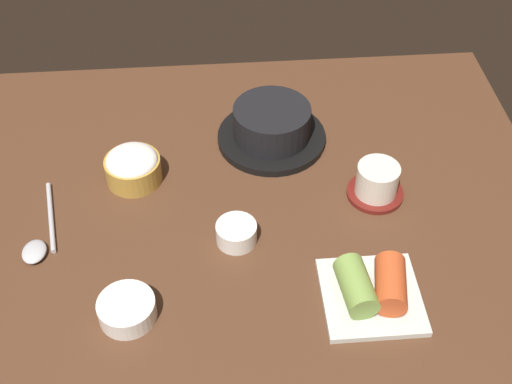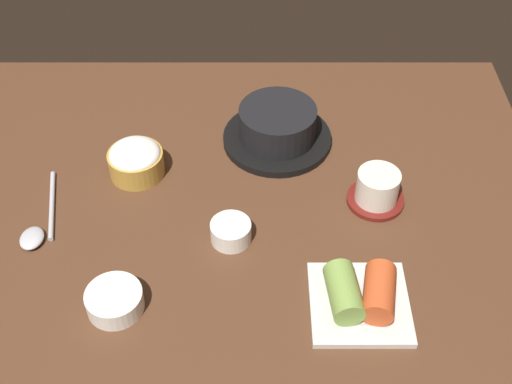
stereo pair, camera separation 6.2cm
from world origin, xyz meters
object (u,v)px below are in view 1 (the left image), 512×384
object	(u,v)px
stone_pot	(272,126)
spoon	(40,240)
tea_cup_with_saucer	(377,182)
banchan_cup_center	(236,233)
rice_bowl	(133,166)
side_bowl_near	(127,309)
kimchi_plate	(372,289)

from	to	relation	value
stone_pot	spoon	xyz separation A→B (cm)	(-37.24, -20.95, -2.62)
tea_cup_with_saucer	banchan_cup_center	xyz separation A→B (cm)	(-22.96, -7.94, -1.10)
stone_pot	rice_bowl	size ratio (longest dim) A/B	2.07
rice_bowl	side_bowl_near	bearing A→B (deg)	-89.17
rice_bowl	kimchi_plate	xyz separation A→B (cm)	(34.26, -27.05, -0.77)
tea_cup_with_saucer	side_bowl_near	bearing A→B (deg)	-152.02
banchan_cup_center	kimchi_plate	distance (cm)	21.97
spoon	stone_pot	bearing A→B (deg)	29.36
tea_cup_with_saucer	spoon	distance (cm)	53.09
rice_bowl	tea_cup_with_saucer	world-z (taller)	tea_cup_with_saucer
stone_pot	banchan_cup_center	size ratio (longest dim) A/B	3.05
side_bowl_near	kimchi_plate	bearing A→B (deg)	0.42
stone_pot	side_bowl_near	bearing A→B (deg)	-123.30
stone_pot	tea_cup_with_saucer	distance (cm)	21.38
rice_bowl	tea_cup_with_saucer	bearing A→B (deg)	-9.85
kimchi_plate	side_bowl_near	size ratio (longest dim) A/B	1.73
stone_pot	rice_bowl	xyz separation A→B (cm)	(-23.59, -8.01, -0.30)
side_bowl_near	stone_pot	bearing A→B (deg)	56.70
side_bowl_near	spoon	size ratio (longest dim) A/B	0.47
tea_cup_with_saucer	kimchi_plate	world-z (taller)	tea_cup_with_saucer
side_bowl_near	spoon	bearing A→B (deg)	134.36
tea_cup_with_saucer	side_bowl_near	world-z (taller)	tea_cup_with_saucer
kimchi_plate	side_bowl_near	world-z (taller)	kimchi_plate
stone_pot	rice_bowl	distance (cm)	24.92
banchan_cup_center	side_bowl_near	size ratio (longest dim) A/B	0.78
rice_bowl	side_bowl_near	xyz separation A→B (cm)	(0.40, -27.30, -1.26)
kimchi_plate	rice_bowl	bearing A→B (deg)	141.70
stone_pot	kimchi_plate	bearing A→B (deg)	-73.08
kimchi_plate	tea_cup_with_saucer	bearing A→B (deg)	76.74
rice_bowl	kimchi_plate	bearing A→B (deg)	-38.30
banchan_cup_center	kimchi_plate	size ratio (longest dim) A/B	0.45
tea_cup_with_saucer	side_bowl_near	xyz separation A→B (cm)	(-38.64, -20.53, -1.16)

